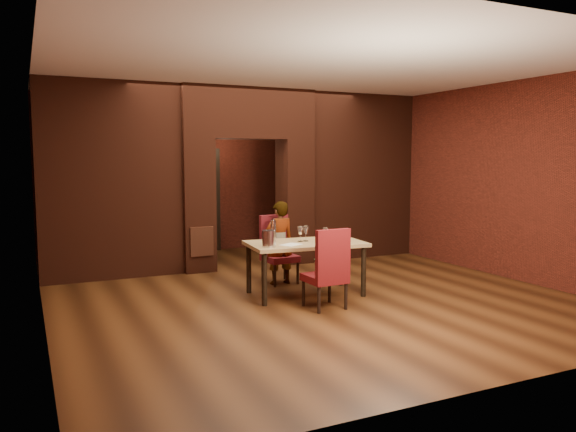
% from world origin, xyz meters
% --- Properties ---
extents(floor, '(8.00, 8.00, 0.00)m').
position_xyz_m(floor, '(0.00, 0.00, 0.00)').
color(floor, '#4A2912').
rests_on(floor, ground).
extents(ceiling, '(7.00, 8.00, 0.04)m').
position_xyz_m(ceiling, '(0.00, 0.00, 3.20)').
color(ceiling, silver).
rests_on(ceiling, ground).
extents(wall_back, '(7.00, 0.04, 3.20)m').
position_xyz_m(wall_back, '(0.00, 4.00, 1.60)').
color(wall_back, maroon).
rests_on(wall_back, ground).
extents(wall_front, '(7.00, 0.04, 3.20)m').
position_xyz_m(wall_front, '(0.00, -4.00, 1.60)').
color(wall_front, maroon).
rests_on(wall_front, ground).
extents(wall_left, '(0.04, 8.00, 3.20)m').
position_xyz_m(wall_left, '(-3.50, 0.00, 1.60)').
color(wall_left, maroon).
rests_on(wall_left, ground).
extents(wall_right, '(0.04, 8.00, 3.20)m').
position_xyz_m(wall_right, '(3.50, 0.00, 1.60)').
color(wall_right, maroon).
rests_on(wall_right, ground).
extents(pillar_left, '(0.55, 0.55, 2.30)m').
position_xyz_m(pillar_left, '(-0.95, 2.00, 1.15)').
color(pillar_left, maroon).
rests_on(pillar_left, ground).
extents(pillar_right, '(0.55, 0.55, 2.30)m').
position_xyz_m(pillar_right, '(0.95, 2.00, 1.15)').
color(pillar_right, maroon).
rests_on(pillar_right, ground).
extents(lintel, '(2.45, 0.55, 0.90)m').
position_xyz_m(lintel, '(0.00, 2.00, 2.75)').
color(lintel, maroon).
rests_on(lintel, ground).
extents(wing_wall_left, '(2.28, 0.35, 3.20)m').
position_xyz_m(wing_wall_left, '(-2.36, 2.00, 1.60)').
color(wing_wall_left, maroon).
rests_on(wing_wall_left, ground).
extents(wing_wall_right, '(2.28, 0.35, 3.20)m').
position_xyz_m(wing_wall_right, '(2.36, 2.00, 1.60)').
color(wing_wall_right, maroon).
rests_on(wing_wall_right, ground).
extents(vent_panel, '(0.40, 0.03, 0.50)m').
position_xyz_m(vent_panel, '(-0.95, 1.71, 0.55)').
color(vent_panel, '#A85030').
rests_on(vent_panel, ground).
extents(rear_door, '(0.90, 0.08, 2.10)m').
position_xyz_m(rear_door, '(-0.40, 3.94, 1.05)').
color(rear_door, black).
rests_on(rear_door, ground).
extents(rear_door_frame, '(1.02, 0.04, 2.22)m').
position_xyz_m(rear_door_frame, '(-0.40, 3.90, 1.05)').
color(rear_door_frame, black).
rests_on(rear_door_frame, ground).
extents(dining_table, '(1.72, 1.08, 0.77)m').
position_xyz_m(dining_table, '(-0.04, -0.37, 0.38)').
color(dining_table, tan).
rests_on(dining_table, ground).
extents(chair_far, '(0.52, 0.52, 1.07)m').
position_xyz_m(chair_far, '(-0.05, 0.47, 0.53)').
color(chair_far, maroon).
rests_on(chair_far, ground).
extents(chair_near, '(0.50, 0.50, 1.07)m').
position_xyz_m(chair_near, '(-0.13, -1.11, 0.53)').
color(chair_near, maroon).
rests_on(chair_near, ground).
extents(person_seated, '(0.49, 0.33, 1.30)m').
position_xyz_m(person_seated, '(-0.09, 0.42, 0.65)').
color(person_seated, white).
rests_on(person_seated, ground).
extents(wine_glass_a, '(0.09, 0.09, 0.22)m').
position_xyz_m(wine_glass_a, '(-0.08, -0.30, 0.88)').
color(wine_glass_a, white).
rests_on(wine_glass_a, dining_table).
extents(wine_glass_b, '(0.09, 0.09, 0.22)m').
position_xyz_m(wine_glass_b, '(0.00, -0.31, 0.88)').
color(wine_glass_b, white).
rests_on(wine_glass_b, dining_table).
extents(wine_glass_c, '(0.08, 0.08, 0.19)m').
position_xyz_m(wine_glass_c, '(0.27, -0.41, 0.87)').
color(wine_glass_c, white).
rests_on(wine_glass_c, dining_table).
extents(tasting_sheet, '(0.35, 0.32, 0.00)m').
position_xyz_m(tasting_sheet, '(-0.33, -0.52, 0.77)').
color(tasting_sheet, silver).
rests_on(tasting_sheet, dining_table).
extents(wine_bucket, '(0.19, 0.19, 0.23)m').
position_xyz_m(wine_bucket, '(-0.69, -0.56, 0.88)').
color(wine_bucket, '#B6B5BD').
rests_on(wine_bucket, dining_table).
extents(water_bottle, '(0.08, 0.08, 0.34)m').
position_xyz_m(water_bottle, '(-0.47, -0.21, 0.94)').
color(water_bottle, white).
rests_on(water_bottle, dining_table).
extents(potted_plant, '(0.52, 0.50, 0.44)m').
position_xyz_m(potted_plant, '(0.84, 0.61, 0.22)').
color(potted_plant, '#3F712E').
rests_on(potted_plant, ground).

